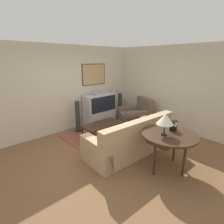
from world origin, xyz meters
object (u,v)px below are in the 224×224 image
table_lamp (165,119)px  speaker_tower_left (78,117)px  mantel_clock (173,126)px  tv (100,109)px  speaker_tower_right (120,107)px  couch (131,140)px  console_table (169,137)px  coffee_table (102,125)px  armchair (135,116)px

table_lamp → speaker_tower_left: size_ratio=0.44×
table_lamp → mantel_clock: bearing=-0.2°
tv → speaker_tower_right: tv is taller
couch → console_table: size_ratio=2.06×
console_table → mantel_clock: (0.22, 0.05, 0.18)m
coffee_table → table_lamp: (-0.12, -2.10, 0.75)m
couch → coffee_table: 1.16m
tv → armchair: tv is taller
armchair → speaker_tower_right: bearing=-158.3°
couch → speaker_tower_right: bearing=-126.4°
coffee_table → speaker_tower_left: size_ratio=1.18×
couch → mantel_clock: bearing=108.3°
mantel_clock → couch: bearing=105.8°
coffee_table → armchair: bearing=2.2°
armchair → table_lamp: table_lamp is taller
coffee_table → mantel_clock: bearing=-83.6°
armchair → console_table: size_ratio=1.12×
couch → mantel_clock: size_ratio=10.82×
tv → couch: (-0.68, -2.09, -0.23)m
tv → speaker_tower_right: 0.96m
couch → coffee_table: size_ratio=1.94×
table_lamp → armchair: bearing=51.8°
console_table → speaker_tower_left: (-0.32, 3.02, -0.26)m
coffee_table → mantel_clock: 2.18m
mantel_clock → speaker_tower_right: bearing=65.3°
table_lamp → mantel_clock: 0.42m
couch → speaker_tower_right: size_ratio=2.29×
table_lamp → speaker_tower_left: (-0.19, 2.97, -0.66)m
table_lamp → speaker_tower_right: size_ratio=0.44×
speaker_tower_left → tv: bearing=3.7°
console_table → speaker_tower_right: speaker_tower_right is taller
couch → mantel_clock: (0.27, -0.94, 0.59)m
coffee_table → console_table: 2.18m
couch → speaker_tower_right: 2.61m
armchair → mantel_clock: bearing=-9.1°
couch → table_lamp: bearing=87.2°
speaker_tower_right → tv: bearing=176.3°
couch → console_table: 1.08m
couch → coffee_table: couch is taller
armchair → speaker_tower_right: (0.02, 0.80, 0.18)m
tv → couch: 2.21m
speaker_tower_left → speaker_tower_right: size_ratio=1.00×
couch → table_lamp: size_ratio=5.20×
mantel_clock → speaker_tower_right: (1.37, 2.97, -0.43)m
speaker_tower_left → speaker_tower_right: (1.91, 0.00, 0.00)m
tv → coffee_table: (-0.65, -0.93, -0.17)m
tv → mantel_clock: 3.08m
armchair → coffee_table: size_ratio=1.05×
speaker_tower_left → mantel_clock: bearing=-79.7°
mantel_clock → speaker_tower_right: 3.30m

